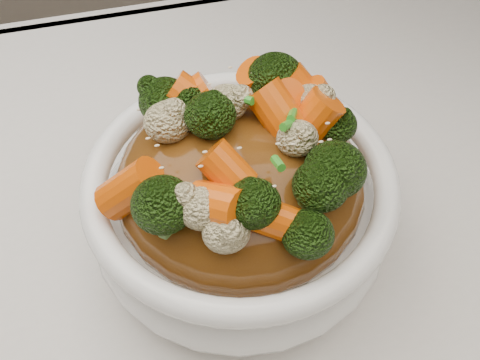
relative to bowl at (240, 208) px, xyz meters
name	(u,v)px	position (x,y,z in m)	size (l,w,h in m)	color
tablecloth	(193,307)	(-0.05, -0.04, -0.07)	(1.20, 0.80, 0.04)	silver
bowl	(240,208)	(0.00, 0.00, 0.00)	(0.23, 0.23, 0.09)	white
sauce_base	(240,183)	(0.00, 0.00, 0.03)	(0.18, 0.18, 0.10)	#57300E
carrots	(240,118)	(0.00, 0.00, 0.10)	(0.18, 0.18, 0.05)	#DF5407
broccoli	(240,119)	(0.00, 0.00, 0.10)	(0.18, 0.18, 0.05)	black
cauliflower	(240,121)	(0.00, 0.00, 0.10)	(0.18, 0.18, 0.04)	beige
scallions	(240,117)	(0.00, 0.00, 0.10)	(0.14, 0.14, 0.02)	#2C8A1F
sesame_seeds	(240,117)	(0.00, 0.00, 0.10)	(0.17, 0.17, 0.01)	beige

